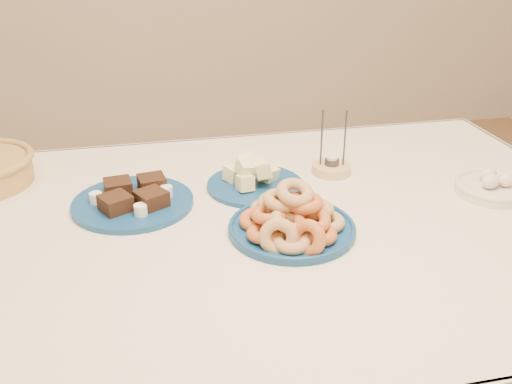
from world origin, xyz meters
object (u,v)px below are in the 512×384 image
(dining_table, at_px, (251,262))
(brownie_plate, at_px, (134,199))
(candle_holder, at_px, (331,167))
(egg_bowl, at_px, (493,186))
(melon_plate, at_px, (253,177))
(donut_platter, at_px, (292,221))

(dining_table, height_order, brownie_plate, brownie_plate)
(candle_holder, distance_m, egg_bowl, 0.40)
(melon_plate, height_order, egg_bowl, melon_plate)
(dining_table, relative_size, candle_holder, 9.85)
(dining_table, relative_size, brownie_plate, 5.05)
(brownie_plate, xyz_separation_m, egg_bowl, (0.87, -0.12, 0.00))
(egg_bowl, bearing_deg, melon_plate, 164.07)
(dining_table, bearing_deg, brownie_plate, 150.96)
(dining_table, bearing_deg, melon_plate, 76.42)
(brownie_plate, bearing_deg, dining_table, -29.04)
(donut_platter, xyz_separation_m, brownie_plate, (-0.33, 0.21, -0.02))
(melon_plate, xyz_separation_m, brownie_plate, (-0.30, -0.04, -0.01))
(egg_bowl, bearing_deg, candle_holder, 149.54)
(egg_bowl, bearing_deg, donut_platter, -171.12)
(donut_platter, distance_m, brownie_plate, 0.39)
(candle_holder, relative_size, egg_bowl, 0.78)
(dining_table, xyz_separation_m, candle_holder, (0.26, 0.22, 0.12))
(brownie_plate, bearing_deg, melon_plate, 7.39)
(melon_plate, height_order, brownie_plate, melon_plate)
(melon_plate, xyz_separation_m, candle_holder, (0.22, 0.04, -0.01))
(donut_platter, bearing_deg, dining_table, 139.03)
(candle_holder, xyz_separation_m, egg_bowl, (0.35, -0.20, 0.00))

